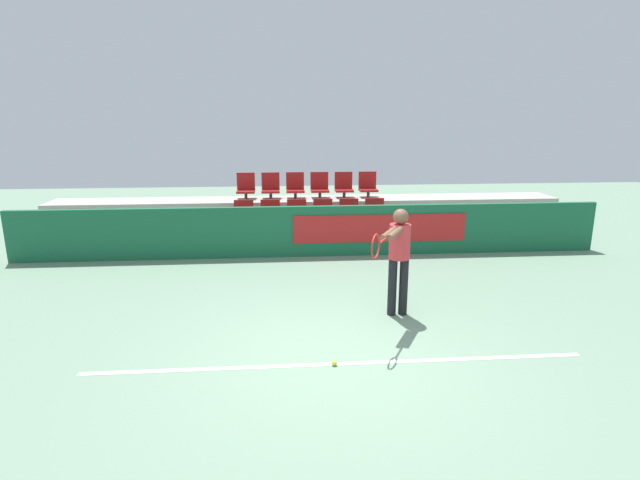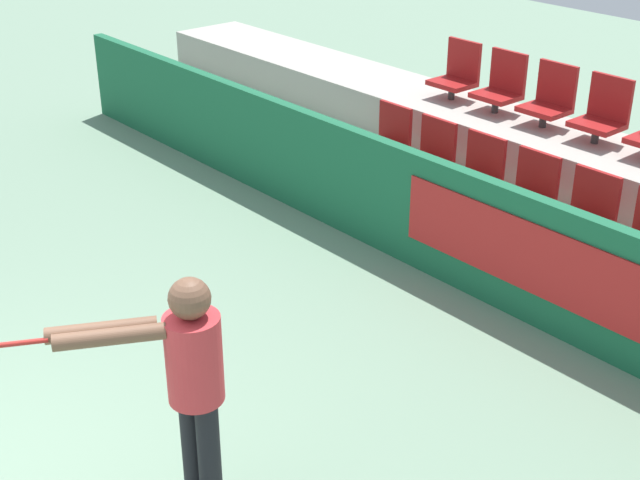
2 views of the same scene
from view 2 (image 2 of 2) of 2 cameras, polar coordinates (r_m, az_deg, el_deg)
barrier_wall at (r=7.70m, az=8.46°, el=0.94°), size 12.32×0.14×1.07m
bleacher_tier_front at (r=8.25m, az=10.82°, el=0.27°), size 11.92×0.99×0.49m
bleacher_tier_middle at (r=8.89m, az=15.01°, el=3.50°), size 11.92×0.99×0.97m
stadium_chair_0 at (r=9.03m, az=4.41°, el=6.52°), size 0.43×0.37×0.60m
stadium_chair_1 at (r=8.65m, az=7.14°, el=5.50°), size 0.43×0.37×0.60m
stadium_chair_2 at (r=8.30m, az=10.10°, el=4.37°), size 0.43×0.37×0.60m
stadium_chair_3 at (r=7.98m, az=13.31°, el=3.13°), size 0.43×0.37×0.60m
stadium_chair_4 at (r=7.68m, az=16.76°, el=1.78°), size 0.43×0.37×0.60m
stadium_chair_6 at (r=9.58m, az=8.79°, el=10.51°), size 0.43×0.37×0.60m
stadium_chair_7 at (r=9.22m, az=11.54°, el=9.68°), size 0.43×0.37×0.60m
stadium_chair_8 at (r=8.89m, az=14.50°, el=8.75°), size 0.43×0.37×0.60m
stadium_chair_9 at (r=8.59m, az=17.66°, el=7.74°), size 0.43×0.37×0.60m
tennis_player at (r=4.90m, az=-8.79°, el=-8.91°), size 0.80×1.33×1.62m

